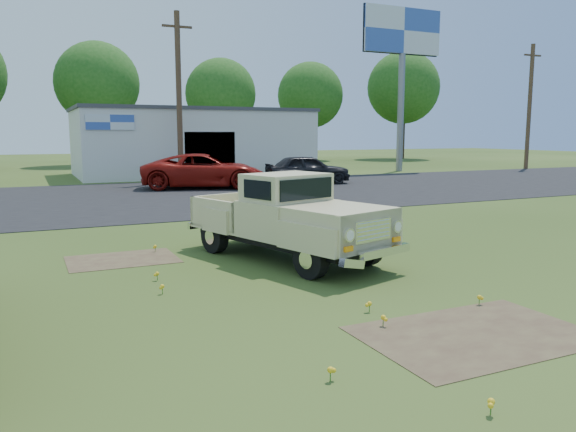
# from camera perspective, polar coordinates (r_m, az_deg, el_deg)

# --- Properties ---
(ground) EXTENTS (140.00, 140.00, 0.00)m
(ground) POSITION_cam_1_polar(r_m,az_deg,el_deg) (9.48, -1.00, -7.59)
(ground) COLOR #2C4315
(ground) RESTS_ON ground
(asphalt_lot) EXTENTS (90.00, 14.00, 0.02)m
(asphalt_lot) POSITION_cam_1_polar(r_m,az_deg,el_deg) (23.76, -15.93, 1.76)
(asphalt_lot) COLOR black
(asphalt_lot) RESTS_ON ground
(dirt_patch_a) EXTENTS (3.00, 2.00, 0.01)m
(dirt_patch_a) POSITION_cam_1_polar(r_m,az_deg,el_deg) (7.89, 18.58, -11.36)
(dirt_patch_a) COLOR #4D3829
(dirt_patch_a) RESTS_ON ground
(dirt_patch_b) EXTENTS (2.20, 1.60, 0.01)m
(dirt_patch_b) POSITION_cam_1_polar(r_m,az_deg,el_deg) (12.23, -16.47, -4.28)
(dirt_patch_b) COLOR #4D3829
(dirt_patch_b) RESTS_ON ground
(commercial_building) EXTENTS (14.20, 8.20, 4.15)m
(commercial_building) POSITION_cam_1_polar(r_m,az_deg,el_deg) (36.63, -9.78, 7.47)
(commercial_building) COLOR silver
(commercial_building) RESTS_ON ground
(billboard) EXTENTS (6.10, 0.45, 11.05)m
(billboard) POSITION_cam_1_polar(r_m,az_deg,el_deg) (40.56, 11.53, 16.63)
(billboard) COLOR slate
(billboard) RESTS_ON ground
(utility_pole_mid) EXTENTS (1.60, 0.30, 9.00)m
(utility_pole_mid) POSITION_cam_1_polar(r_m,az_deg,el_deg) (31.35, -11.02, 11.88)
(utility_pole_mid) COLOR #463020
(utility_pole_mid) RESTS_ON ground
(utility_pole_east) EXTENTS (1.60, 0.30, 9.00)m
(utility_pole_east) POSITION_cam_1_polar(r_m,az_deg,el_deg) (45.39, 23.33, 10.23)
(utility_pole_east) COLOR #463020
(utility_pole_east) RESTS_ON ground
(treeline_d) EXTENTS (6.72, 6.72, 10.00)m
(treeline_d) POSITION_cam_1_polar(r_m,az_deg,el_deg) (49.32, -18.80, 12.61)
(treeline_d) COLOR #342517
(treeline_d) RESTS_ON ground
(treeline_e) EXTENTS (6.08, 6.08, 9.04)m
(treeline_e) POSITION_cam_1_polar(r_m,az_deg,el_deg) (49.98, -6.84, 12.20)
(treeline_e) COLOR #342517
(treeline_e) RESTS_ON ground
(treeline_f) EXTENTS (6.40, 6.40, 9.52)m
(treeline_f) POSITION_cam_1_polar(r_m,az_deg,el_deg) (56.19, 2.27, 12.15)
(treeline_f) COLOR #342517
(treeline_f) RESTS_ON ground
(treeline_g) EXTENTS (7.36, 7.36, 10.95)m
(treeline_g) POSITION_cam_1_polar(r_m,az_deg,el_deg) (60.27, 11.65, 12.64)
(treeline_g) COLOR #342517
(treeline_g) RESTS_ON ground
(vintage_pickup_truck) EXTENTS (3.30, 5.31, 1.80)m
(vintage_pickup_truck) POSITION_cam_1_polar(r_m,az_deg,el_deg) (11.65, -0.17, -0.04)
(vintage_pickup_truck) COLOR beige
(vintage_pickup_truck) RESTS_ON ground
(red_pickup) EXTENTS (6.45, 4.39, 1.64)m
(red_pickup) POSITION_cam_1_polar(r_m,az_deg,el_deg) (27.18, -8.49, 4.52)
(red_pickup) COLOR maroon
(red_pickup) RESTS_ON ground
(dark_sedan) EXTENTS (4.65, 2.48, 1.50)m
(dark_sedan) POSITION_cam_1_polar(r_m,az_deg,el_deg) (29.26, 1.98, 4.74)
(dark_sedan) COLOR black
(dark_sedan) RESTS_ON ground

